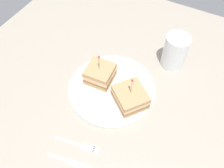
% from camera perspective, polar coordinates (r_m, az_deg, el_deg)
% --- Properties ---
extents(ground_plane, '(1.08, 1.08, 0.02)m').
position_cam_1_polar(ground_plane, '(0.76, 0.00, -1.77)').
color(ground_plane, '#9E9384').
extents(plate, '(0.28, 0.28, 0.01)m').
position_cam_1_polar(plate, '(0.75, 0.00, -1.12)').
color(plate, silver).
rests_on(plate, ground_plane).
extents(sandwich_half_front, '(0.13, 0.13, 0.11)m').
position_cam_1_polar(sandwich_half_front, '(0.70, 4.55, -3.21)').
color(sandwich_half_front, tan).
rests_on(sandwich_half_front, plate).
extents(sandwich_half_back, '(0.09, 0.09, 0.11)m').
position_cam_1_polar(sandwich_half_back, '(0.74, -2.98, 2.54)').
color(sandwich_half_back, tan).
rests_on(sandwich_half_back, plate).
extents(drink_glass, '(0.08, 0.08, 0.12)m').
position_cam_1_polar(drink_glass, '(0.81, 15.11, 7.44)').
color(drink_glass, beige).
rests_on(drink_glass, ground_plane).
extents(fork, '(0.13, 0.04, 0.00)m').
position_cam_1_polar(fork, '(0.67, -7.32, -14.84)').
color(fork, silver).
rests_on(fork, ground_plane).
extents(knife, '(0.13, 0.03, 0.00)m').
position_cam_1_polar(knife, '(0.66, -9.98, -18.42)').
color(knife, silver).
rests_on(knife, ground_plane).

